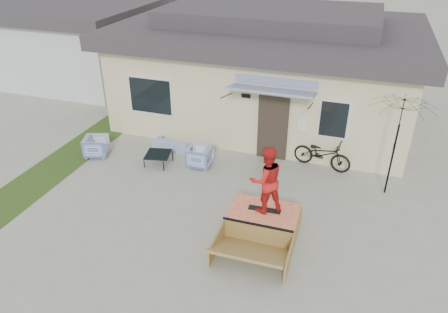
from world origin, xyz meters
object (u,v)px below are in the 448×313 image
(patio_umbrella, at_px, (397,137))
(skate_ramp, at_px, (263,221))
(armchair_right, at_px, (200,155))
(armchair_left, at_px, (96,145))
(skateboard, at_px, (265,209))
(loveseat, at_px, (174,142))
(coffee_table, at_px, (159,159))
(skater, at_px, (266,179))
(bicycle, at_px, (323,151))

(patio_umbrella, relative_size, skate_ramp, 0.99)
(armchair_right, relative_size, patio_umbrella, 0.33)
(armchair_left, relative_size, skate_ramp, 0.33)
(skate_ramp, xyz_separation_m, skateboard, (-0.00, 0.06, 0.30))
(loveseat, distance_m, patio_umbrella, 6.87)
(armchair_right, distance_m, coffee_table, 1.31)
(armchair_left, bearing_deg, loveseat, -80.31)
(skater, bearing_deg, skateboard, 180.00)
(loveseat, bearing_deg, skateboard, 142.52)
(coffee_table, xyz_separation_m, skateboard, (3.91, -2.05, 0.40))
(patio_umbrella, bearing_deg, skateboard, -136.91)
(bicycle, bearing_deg, patio_umbrella, -102.67)
(bicycle, height_order, skater, skater)
(skater, bearing_deg, bicycle, -140.29)
(armchair_right, xyz_separation_m, skater, (2.65, -2.38, 1.08))
(loveseat, height_order, skateboard, skateboard)
(skate_ramp, relative_size, skater, 1.32)
(coffee_table, distance_m, bicycle, 5.08)
(loveseat, height_order, armchair_left, armchair_left)
(armchair_left, height_order, bicycle, bicycle)
(coffee_table, distance_m, patio_umbrella, 6.95)
(coffee_table, xyz_separation_m, skate_ramp, (3.91, -2.11, 0.10))
(armchair_left, distance_m, bicycle, 7.18)
(patio_umbrella, relative_size, skateboard, 2.77)
(armchair_right, bearing_deg, coffee_table, -75.96)
(armchair_right, xyz_separation_m, patio_umbrella, (5.49, 0.27, 1.38))
(loveseat, height_order, skater, skater)
(armchair_right, height_order, skateboard, armchair_right)
(skate_ramp, distance_m, skater, 1.17)
(coffee_table, height_order, skater, skater)
(bicycle, bearing_deg, armchair_left, 114.09)
(loveseat, distance_m, skater, 5.10)
(loveseat, distance_m, coffee_table, 1.08)
(skate_ramp, bearing_deg, bicycle, 74.24)
(armchair_left, bearing_deg, coffee_table, -105.50)
(armchair_left, relative_size, skateboard, 0.92)
(skateboard, xyz_separation_m, skater, (0.00, 0.00, 0.87))
(loveseat, relative_size, patio_umbrella, 0.64)
(bicycle, height_order, patio_umbrella, patio_umbrella)
(skateboard, bearing_deg, skate_ramp, -91.78)
(skater, bearing_deg, armchair_left, -52.79)
(armchair_left, height_order, patio_umbrella, patio_umbrella)
(loveseat, height_order, bicycle, bicycle)
(patio_umbrella, xyz_separation_m, skate_ramp, (-2.84, -2.71, -1.47))
(loveseat, xyz_separation_m, skate_ramp, (3.86, -3.19, 0.01))
(armchair_left, distance_m, armchair_right, 3.44)
(coffee_table, bearing_deg, skateboard, -27.74)
(bicycle, bearing_deg, loveseat, 105.82)
(armchair_right, xyz_separation_m, bicycle, (3.60, 1.12, 0.21))
(coffee_table, height_order, skate_ramp, skate_ramp)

